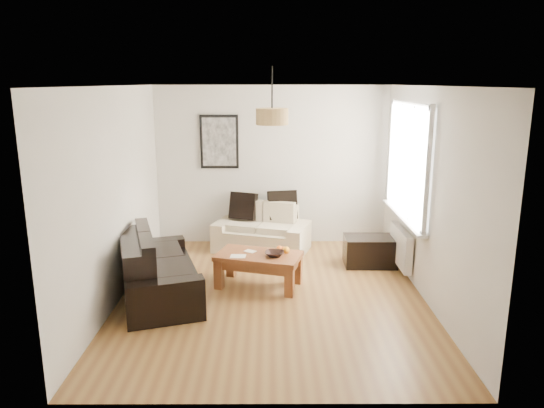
{
  "coord_description": "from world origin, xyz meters",
  "views": [
    {
      "loc": [
        -0.02,
        -6.01,
        2.64
      ],
      "look_at": [
        0.0,
        0.6,
        1.05
      ],
      "focal_mm": 33.51,
      "sensor_mm": 36.0,
      "label": 1
    }
  ],
  "objects_px": {
    "loveseat_cream": "(262,229)",
    "sofa_leather": "(158,267)",
    "coffee_table": "(259,270)",
    "ottoman": "(370,251)"
  },
  "relations": [
    {
      "from": "loveseat_cream",
      "to": "coffee_table",
      "type": "distance_m",
      "value": 1.48
    },
    {
      "from": "loveseat_cream",
      "to": "sofa_leather",
      "type": "relative_size",
      "value": 0.81
    },
    {
      "from": "coffee_table",
      "to": "ottoman",
      "type": "relative_size",
      "value": 1.45
    },
    {
      "from": "coffee_table",
      "to": "ottoman",
      "type": "xyz_separation_m",
      "value": [
        1.63,
        0.79,
        -0.01
      ]
    },
    {
      "from": "loveseat_cream",
      "to": "sofa_leather",
      "type": "bearing_deg",
      "value": -108.27
    },
    {
      "from": "coffee_table",
      "to": "ottoman",
      "type": "height_order",
      "value": "coffee_table"
    },
    {
      "from": "sofa_leather",
      "to": "ottoman",
      "type": "distance_m",
      "value": 3.09
    },
    {
      "from": "ottoman",
      "to": "coffee_table",
      "type": "bearing_deg",
      "value": -154.1
    },
    {
      "from": "sofa_leather",
      "to": "loveseat_cream",
      "type": "bearing_deg",
      "value": -52.94
    },
    {
      "from": "coffee_table",
      "to": "loveseat_cream",
      "type": "bearing_deg",
      "value": 89.46
    }
  ]
}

